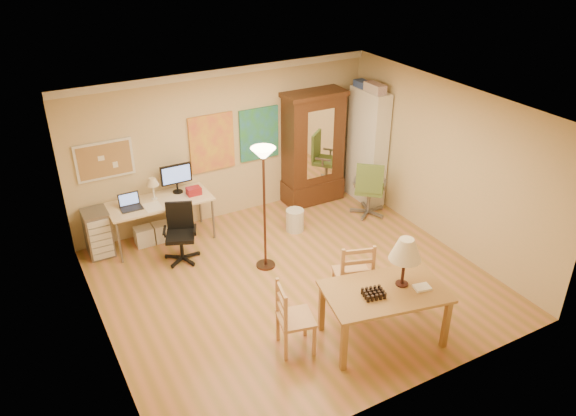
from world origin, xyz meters
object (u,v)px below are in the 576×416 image
office_chair_black (182,245)px  armoire (313,155)px  computer_desk (163,215)px  office_chair_green (369,200)px  bookshelf (367,147)px  dining_table (392,279)px

office_chair_black → armoire: 3.08m
computer_desk → office_chair_green: computer_desk is taller
bookshelf → dining_table: bearing=-121.2°
dining_table → bookshelf: bookshelf is taller
armoire → bookshelf: bookshelf is taller
office_chair_black → armoire: size_ratio=0.44×
office_chair_green → armoire: 1.34m
computer_desk → office_chair_green: 3.68m
office_chair_black → bookshelf: bearing=5.3°
office_chair_black → office_chair_green: 3.50m
office_chair_green → bookshelf: bookshelf is taller
dining_table → bookshelf: (2.06, 3.41, 0.16)m
computer_desk → office_chair_black: bearing=-84.8°
office_chair_green → computer_desk: bearing=165.3°
office_chair_green → armoire: size_ratio=0.50×
office_chair_black → bookshelf: bookshelf is taller
dining_table → armoire: bearing=73.3°
dining_table → armoire: armoire is taller
dining_table → office_chair_green: (1.74, 2.84, -0.62)m
computer_desk → bookshelf: bookshelf is taller
computer_desk → office_chair_black: size_ratio=1.78×
office_chair_black → bookshelf: (3.81, 0.35, 0.82)m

